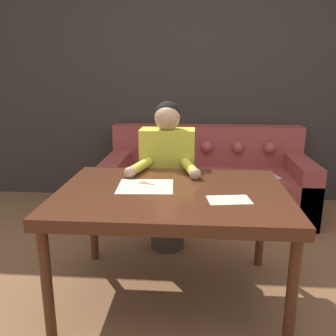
% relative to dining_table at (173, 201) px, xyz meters
% --- Properties ---
extents(ground_plane, '(16.00, 16.00, 0.00)m').
position_rel_dining_table_xyz_m(ground_plane, '(0.13, -0.07, -0.67)').
color(ground_plane, brown).
extents(wall_back, '(8.00, 0.06, 2.60)m').
position_rel_dining_table_xyz_m(wall_back, '(0.13, 1.99, 0.63)').
color(wall_back, '#2D2823').
rests_on(wall_back, ground_plane).
extents(dining_table, '(1.40, 1.01, 0.74)m').
position_rel_dining_table_xyz_m(dining_table, '(0.00, 0.00, 0.00)').
color(dining_table, '#472314').
rests_on(dining_table, ground_plane).
extents(couch, '(2.06, 0.92, 0.87)m').
position_rel_dining_table_xyz_m(couch, '(0.27, 1.54, -0.36)').
color(couch, brown).
rests_on(couch, ground_plane).
extents(person, '(0.53, 0.62, 1.22)m').
position_rel_dining_table_xyz_m(person, '(-0.08, 0.67, -0.05)').
color(person, '#33281E').
rests_on(person, ground_plane).
extents(pattern_paper_main, '(0.36, 0.32, 0.00)m').
position_rel_dining_table_xyz_m(pattern_paper_main, '(-0.17, 0.06, 0.07)').
color(pattern_paper_main, beige).
rests_on(pattern_paper_main, dining_table).
extents(pattern_paper_offcut, '(0.26, 0.19, 0.00)m').
position_rel_dining_table_xyz_m(pattern_paper_offcut, '(0.33, -0.15, 0.07)').
color(pattern_paper_offcut, beige).
rests_on(pattern_paper_offcut, dining_table).
extents(scissors, '(0.20, 0.13, 0.01)m').
position_rel_dining_table_xyz_m(scissors, '(-0.16, 0.11, 0.07)').
color(scissors, silver).
rests_on(scissors, dining_table).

